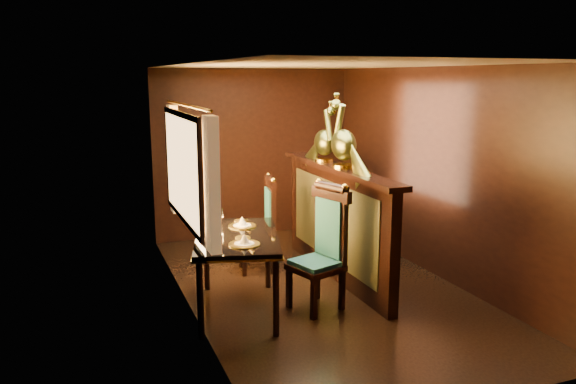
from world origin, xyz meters
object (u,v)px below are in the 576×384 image
Objects in this scene: chair_right at (265,221)px; peacock_right at (324,131)px; dining_table at (237,242)px; chair_left at (325,242)px; peacock_left at (344,131)px.

peacock_right is at bearing -5.55° from chair_right.
chair_left is (0.89, -0.21, -0.05)m from dining_table.
peacock_left is at bearing -35.81° from chair_right.
peacock_right reaches higher than chair_right.
peacock_left reaches higher than chair_right.
chair_right is 1.53m from peacock_left.
peacock_right is at bearing 90.00° from peacock_left.
chair_right is at bearing 134.95° from peacock_left.
peacock_left is (0.71, -0.71, 1.15)m from chair_right.
chair_left is 1.59× the size of peacock_left.
chair_left is 1.59m from peacock_right.
chair_left is at bearing -113.96° from peacock_right.
chair_left is 1.11× the size of chair_right.
chair_right is at bearing 73.87° from dining_table.
chair_left is 1.79× the size of peacock_right.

